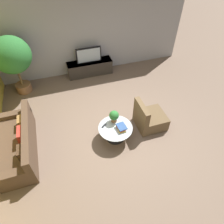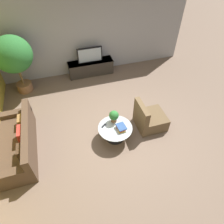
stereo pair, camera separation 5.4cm
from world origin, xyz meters
TOP-DOWN VIEW (x-y plane):
  - ground_plane at (0.00, 0.00)m, footprint 24.00×24.00m
  - back_wall_stone at (0.00, 3.26)m, footprint 7.40×0.12m
  - media_console at (-0.04, 2.94)m, footprint 1.70×0.50m
  - television at (-0.04, 2.94)m, footprint 0.91×0.13m
  - coffee_table at (-0.11, -0.33)m, footprint 0.91×0.91m
  - couch_by_wall at (-2.58, -0.00)m, footprint 0.84×2.10m
  - armchair_wicker at (0.96, -0.18)m, footprint 0.80×0.76m
  - potted_palm_tall at (-2.48, 2.61)m, footprint 1.18×1.18m
  - potted_plant_tabletop at (-0.07, -0.09)m, footprint 0.26×0.26m
  - book_stack at (0.02, -0.42)m, footprint 0.25×0.30m
  - remote_black at (-0.38, -0.18)m, footprint 0.15×0.13m

SIDE VIEW (x-z plane):
  - ground_plane at x=0.00m, z-range 0.00..0.00m
  - armchair_wicker at x=0.96m, z-range -0.16..0.70m
  - media_console at x=-0.04m, z-range 0.01..0.54m
  - couch_by_wall at x=-2.58m, z-range -0.13..0.71m
  - coffee_table at x=-0.11m, z-range 0.08..0.51m
  - remote_black at x=-0.38m, z-range 0.42..0.44m
  - book_stack at x=0.02m, z-range 0.43..0.54m
  - potted_plant_tabletop at x=-0.07m, z-range 0.45..0.80m
  - television at x=-0.04m, z-range 0.52..1.08m
  - potted_palm_tall at x=-2.48m, z-range 0.35..2.31m
  - back_wall_stone at x=0.00m, z-range 0.00..3.00m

